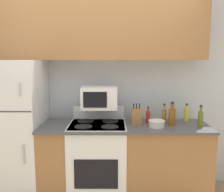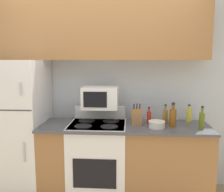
{
  "view_description": "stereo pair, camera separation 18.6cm",
  "coord_description": "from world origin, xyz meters",
  "views": [
    {
      "loc": [
        0.18,
        -2.61,
        1.72
      ],
      "look_at": [
        0.16,
        0.26,
        1.29
      ],
      "focal_mm": 40.0,
      "sensor_mm": 36.0,
      "label": 1
    },
    {
      "loc": [
        0.37,
        -2.6,
        1.72
      ],
      "look_at": [
        0.16,
        0.26,
        1.29
      ],
      "focal_mm": 40.0,
      "sensor_mm": 36.0,
      "label": 2
    }
  ],
  "objects": [
    {
      "name": "bottle_hot_sauce",
      "position": [
        0.61,
        0.4,
        1.02
      ],
      "size": [
        0.05,
        0.05,
        0.2
      ],
      "color": "red",
      "rests_on": "lower_cabinets"
    },
    {
      "name": "lower_cabinets",
      "position": [
        0.31,
        0.29,
        0.47
      ],
      "size": [
        2.01,
        0.62,
        0.94
      ],
      "color": "#9E6B3D",
      "rests_on": "ground_plane"
    },
    {
      "name": "bottle_whiskey",
      "position": [
        0.87,
        0.26,
        1.05
      ],
      "size": [
        0.08,
        0.08,
        0.28
      ],
      "color": "brown",
      "rests_on": "lower_cabinets"
    },
    {
      "name": "upper_cabinets",
      "position": [
        0.0,
        0.56,
        2.06
      ],
      "size": [
        2.63,
        0.33,
        0.73
      ],
      "color": "#9E6B3D",
      "rests_on": "refrigerator"
    },
    {
      "name": "bottle_cooking_spray",
      "position": [
        1.11,
        0.49,
        1.02
      ],
      "size": [
        0.06,
        0.06,
        0.22
      ],
      "color": "gold",
      "rests_on": "lower_cabinets"
    },
    {
      "name": "bowl",
      "position": [
        0.68,
        0.19,
        0.98
      ],
      "size": [
        0.19,
        0.19,
        0.08
      ],
      "color": "silver",
      "rests_on": "lower_cabinets"
    },
    {
      "name": "microwave",
      "position": [
        0.01,
        0.41,
        1.24
      ],
      "size": [
        0.43,
        0.32,
        0.26
      ],
      "color": "white",
      "rests_on": "stove"
    },
    {
      "name": "stove",
      "position": [
        -0.01,
        0.28,
        0.49
      ],
      "size": [
        0.67,
        0.6,
        1.11
      ],
      "color": "white",
      "rests_on": "ground_plane"
    },
    {
      "name": "knife_block",
      "position": [
        0.45,
        0.3,
        1.04
      ],
      "size": [
        0.12,
        0.09,
        0.26
      ],
      "color": "#9E6B3D",
      "rests_on": "lower_cabinets"
    },
    {
      "name": "bottle_vinegar",
      "position": [
        0.8,
        0.37,
        1.03
      ],
      "size": [
        0.06,
        0.06,
        0.24
      ],
      "color": "olive",
      "rests_on": "lower_cabinets"
    },
    {
      "name": "wall_back",
      "position": [
        0.0,
        0.75,
        1.27
      ],
      "size": [
        8.0,
        0.05,
        2.55
      ],
      "color": "silver",
      "rests_on": "ground_plane"
    },
    {
      "name": "refrigerator",
      "position": [
        -1.0,
        0.36,
        0.85
      ],
      "size": [
        0.63,
        0.74,
        1.7
      ],
      "color": "white",
      "rests_on": "ground_plane"
    },
    {
      "name": "bottle_olive_oil",
      "position": [
        1.18,
        0.18,
        1.04
      ],
      "size": [
        0.06,
        0.06,
        0.26
      ],
      "color": "#5B6619",
      "rests_on": "lower_cabinets"
    }
  ]
}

